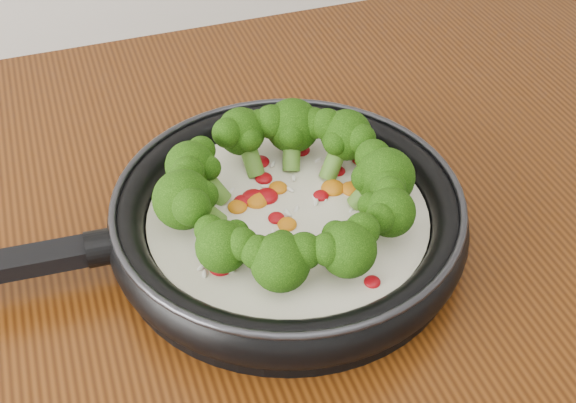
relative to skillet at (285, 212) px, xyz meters
name	(u,v)px	position (x,y,z in m)	size (l,w,h in m)	color
skillet	(285,212)	(0.00, 0.00, 0.00)	(0.53, 0.35, 0.10)	black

